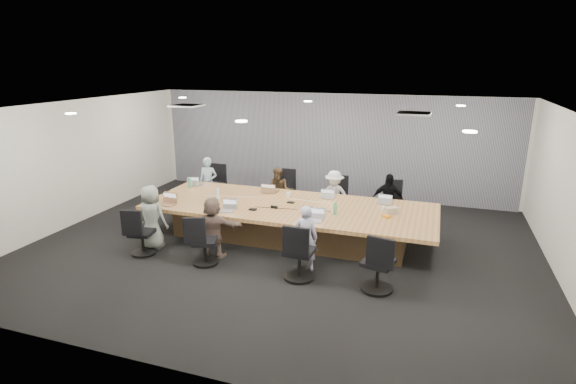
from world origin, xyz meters
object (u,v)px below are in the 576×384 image
(chair_2, at_px, (337,201))
(person_5, at_px, (213,227))
(laptop_5, at_px, (226,211))
(conference_table, at_px, (290,220))
(snack_packet, at_px, (386,216))
(chair_1, at_px, (284,194))
(laptop_1, at_px, (271,191))
(chair_6, at_px, (299,256))
(laptop_2, at_px, (329,197))
(person_6, at_px, (305,238))
(bottle_green_right, at_px, (335,208))
(chair_3, at_px, (389,206))
(person_4, at_px, (152,217))
(chair_4, at_px, (142,237))
(laptop_3, at_px, (385,202))
(chair_5, at_px, (205,245))
(bottle_green_left, at_px, (190,183))
(person_3, at_px, (388,201))
(stapler, at_px, (274,207))
(person_0, at_px, (208,183))
(laptop_4, at_px, (167,204))
(bottle_clear, at_px, (218,193))
(person_2, at_px, (334,196))
(laptop_6, at_px, (314,221))
(chair_7, at_px, (378,267))
(mug_brown, at_px, (169,196))
(canvas_bag, at_px, (391,211))
(chair_0, at_px, (215,188))
(person_1, at_px, (279,192))
(laptop_0, at_px, (197,184))

(chair_2, distance_m, person_5, 3.51)
(chair_2, distance_m, laptop_5, 3.06)
(conference_table, xyz_separation_m, snack_packet, (2.01, -0.13, 0.36))
(chair_1, distance_m, laptop_1, 0.96)
(chair_6, relative_size, laptop_2, 2.70)
(laptop_1, bearing_deg, person_6, 122.15)
(chair_2, bearing_deg, bottle_green_right, 96.88)
(chair_3, bearing_deg, person_4, 17.54)
(chair_4, bearing_deg, laptop_3, 19.51)
(chair_1, height_order, chair_6, chair_1)
(chair_5, height_order, bottle_green_left, bottle_green_left)
(chair_5, relative_size, person_3, 0.60)
(stapler, bearing_deg, person_0, 150.37)
(laptop_4, distance_m, bottle_clear, 1.10)
(laptop_4, bearing_deg, person_2, 39.77)
(person_0, distance_m, person_3, 4.51)
(laptop_5, bearing_deg, snack_packet, 0.67)
(chair_4, distance_m, laptop_2, 4.00)
(snack_packet, bearing_deg, chair_4, -160.56)
(laptop_4, bearing_deg, person_3, 31.40)
(laptop_6, bearing_deg, person_6, -98.13)
(chair_7, relative_size, laptop_1, 2.40)
(laptop_5, xyz_separation_m, mug_brown, (-1.57, 0.40, 0.04))
(person_5, height_order, canvas_bag, person_5)
(chair_7, distance_m, laptop_5, 3.31)
(laptop_1, distance_m, canvas_bag, 2.88)
(laptop_2, height_order, stapler, stapler)
(chair_5, distance_m, canvas_bag, 3.67)
(chair_6, relative_size, snack_packet, 4.95)
(chair_2, height_order, person_2, person_2)
(person_0, bearing_deg, chair_2, -2.24)
(chair_2, bearing_deg, conference_table, 64.96)
(chair_2, height_order, person_0, person_0)
(laptop_1, xyz_separation_m, stapler, (0.49, -1.11, 0.02))
(chair_0, height_order, laptop_2, chair_0)
(laptop_5, relative_size, bottle_green_left, 1.22)
(bottle_green_left, height_order, bottle_clear, bottle_clear)
(chair_0, distance_m, person_1, 1.96)
(chair_6, height_order, mug_brown, chair_6)
(person_1, distance_m, laptop_2, 1.48)
(chair_7, bearing_deg, bottle_green_right, 138.82)
(laptop_0, xyz_separation_m, laptop_2, (3.28, 0.00, 0.00))
(person_0, xyz_separation_m, person_5, (1.55, -2.70, -0.05))
(laptop_5, xyz_separation_m, person_6, (1.83, -0.55, -0.14))
(person_1, height_order, person_2, person_2)
(laptop_4, height_order, person_6, person_6)
(chair_6, height_order, laptop_2, chair_6)
(chair_0, distance_m, bottle_green_left, 1.30)
(canvas_bag, bearing_deg, laptop_1, 166.13)
(chair_7, bearing_deg, laptop_1, 150.58)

